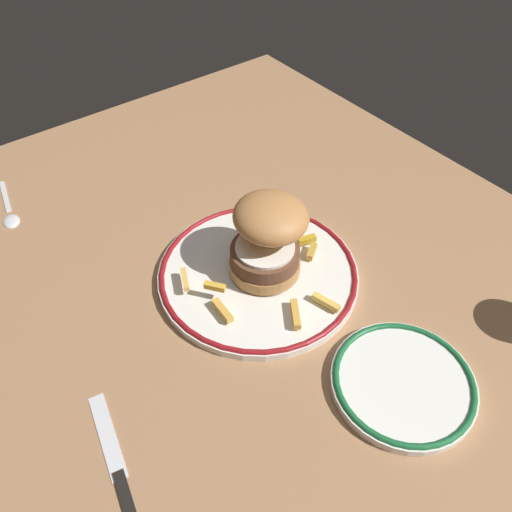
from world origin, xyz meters
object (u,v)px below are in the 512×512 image
object	(u,v)px
dinner_plate	(256,274)
knife	(119,475)
side_plate	(403,383)
burger	(268,236)
spoon	(9,214)

from	to	relation	value
dinner_plate	knife	bearing A→B (deg)	-64.54
dinner_plate	side_plate	bearing A→B (deg)	7.93
burger	spoon	bearing A→B (deg)	-143.72
side_plate	spoon	world-z (taller)	side_plate
dinner_plate	knife	distance (cm)	31.96
dinner_plate	burger	world-z (taller)	burger
knife	dinner_plate	bearing A→B (deg)	115.46
dinner_plate	knife	world-z (taller)	dinner_plate
burger	side_plate	world-z (taller)	burger
side_plate	spoon	distance (cm)	65.96
burger	side_plate	bearing A→B (deg)	3.23
dinner_plate	side_plate	world-z (taller)	same
dinner_plate	burger	size ratio (longest dim) A/B	2.01
side_plate	knife	xyz separation A→B (cm)	(-11.05, -32.30, -0.57)
dinner_plate	side_plate	xyz separation A→B (cm)	(24.78, 3.45, -0.00)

